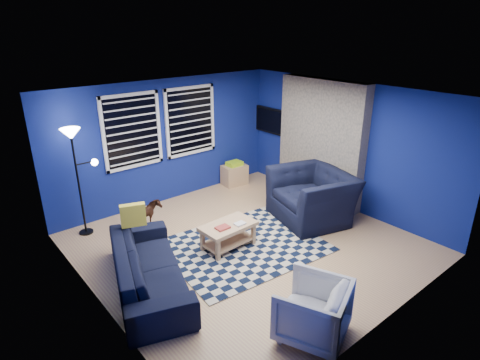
{
  "coord_description": "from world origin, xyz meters",
  "views": [
    {
      "loc": [
        -3.88,
        -4.45,
        3.52
      ],
      "look_at": [
        0.08,
        0.3,
        1.07
      ],
      "focal_mm": 30.0,
      "sensor_mm": 36.0,
      "label": 1
    }
  ],
  "objects_px": {
    "armchair_big": "(312,196)",
    "floor_lamp": "(74,149)",
    "rocking_horse": "(145,216)",
    "coffee_table": "(228,231)",
    "sofa": "(149,267)",
    "cabinet": "(234,174)",
    "armchair_bent": "(313,310)",
    "tv": "(272,121)"
  },
  "relations": [
    {
      "from": "rocking_horse",
      "to": "coffee_table",
      "type": "distance_m",
      "value": 1.58
    },
    {
      "from": "armchair_bent",
      "to": "coffee_table",
      "type": "distance_m",
      "value": 2.26
    },
    {
      "from": "cabinet",
      "to": "floor_lamp",
      "type": "xyz_separation_m",
      "value": [
        -3.47,
        -0.09,
        1.32
      ]
    },
    {
      "from": "sofa",
      "to": "rocking_horse",
      "type": "bearing_deg",
      "value": -6.49
    },
    {
      "from": "sofa",
      "to": "coffee_table",
      "type": "height_order",
      "value": "sofa"
    },
    {
      "from": "sofa",
      "to": "rocking_horse",
      "type": "relative_size",
      "value": 3.66
    },
    {
      "from": "armchair_big",
      "to": "armchair_bent",
      "type": "xyz_separation_m",
      "value": [
        -2.35,
        -2.04,
        -0.1
      ]
    },
    {
      "from": "tv",
      "to": "floor_lamp",
      "type": "bearing_deg",
      "value": 177.96
    },
    {
      "from": "armchair_big",
      "to": "cabinet",
      "type": "relative_size",
      "value": 2.46
    },
    {
      "from": "sofa",
      "to": "armchair_big",
      "type": "bearing_deg",
      "value": -71.76
    },
    {
      "from": "armchair_big",
      "to": "armchair_bent",
      "type": "relative_size",
      "value": 1.81
    },
    {
      "from": "cabinet",
      "to": "armchair_big",
      "type": "bearing_deg",
      "value": -83.46
    },
    {
      "from": "armchair_big",
      "to": "rocking_horse",
      "type": "relative_size",
      "value": 2.35
    },
    {
      "from": "sofa",
      "to": "cabinet",
      "type": "bearing_deg",
      "value": -37.41
    },
    {
      "from": "sofa",
      "to": "rocking_horse",
      "type": "height_order",
      "value": "sofa"
    },
    {
      "from": "armchair_big",
      "to": "armchair_bent",
      "type": "distance_m",
      "value": 3.12
    },
    {
      "from": "tv",
      "to": "coffee_table",
      "type": "height_order",
      "value": "tv"
    },
    {
      "from": "cabinet",
      "to": "armchair_bent",
      "type": "bearing_deg",
      "value": -112.39
    },
    {
      "from": "armchair_bent",
      "to": "cabinet",
      "type": "bearing_deg",
      "value": -141.46
    },
    {
      "from": "rocking_horse",
      "to": "coffee_table",
      "type": "height_order",
      "value": "rocking_horse"
    },
    {
      "from": "coffee_table",
      "to": "floor_lamp",
      "type": "xyz_separation_m",
      "value": [
        -1.62,
        2.02,
        1.25
      ]
    },
    {
      "from": "rocking_horse",
      "to": "cabinet",
      "type": "height_order",
      "value": "rocking_horse"
    },
    {
      "from": "tv",
      "to": "cabinet",
      "type": "relative_size",
      "value": 1.71
    },
    {
      "from": "sofa",
      "to": "rocking_horse",
      "type": "distance_m",
      "value": 1.64
    },
    {
      "from": "sofa",
      "to": "armchair_bent",
      "type": "relative_size",
      "value": 2.82
    },
    {
      "from": "rocking_horse",
      "to": "cabinet",
      "type": "distance_m",
      "value": 2.77
    },
    {
      "from": "armchair_big",
      "to": "rocking_horse",
      "type": "xyz_separation_m",
      "value": [
        -2.69,
        1.52,
        -0.14
      ]
    },
    {
      "from": "armchair_bent",
      "to": "cabinet",
      "type": "relative_size",
      "value": 1.36
    },
    {
      "from": "armchair_big",
      "to": "floor_lamp",
      "type": "distance_m",
      "value": 4.27
    },
    {
      "from": "sofa",
      "to": "cabinet",
      "type": "relative_size",
      "value": 3.83
    },
    {
      "from": "coffee_table",
      "to": "tv",
      "type": "bearing_deg",
      "value": 34.07
    },
    {
      "from": "tv",
      "to": "cabinet",
      "type": "height_order",
      "value": "tv"
    },
    {
      "from": "sofa",
      "to": "floor_lamp",
      "type": "height_order",
      "value": "floor_lamp"
    },
    {
      "from": "cabinet",
      "to": "coffee_table",
      "type": "bearing_deg",
      "value": -125.26
    },
    {
      "from": "rocking_horse",
      "to": "cabinet",
      "type": "relative_size",
      "value": 1.05
    },
    {
      "from": "sofa",
      "to": "coffee_table",
      "type": "bearing_deg",
      "value": -66.23
    },
    {
      "from": "sofa",
      "to": "cabinet",
      "type": "xyz_separation_m",
      "value": [
        3.36,
        2.24,
        -0.08
      ]
    },
    {
      "from": "cabinet",
      "to": "rocking_horse",
      "type": "bearing_deg",
      "value": -158.12
    },
    {
      "from": "tv",
      "to": "coffee_table",
      "type": "distance_m",
      "value": 3.5
    },
    {
      "from": "rocking_horse",
      "to": "floor_lamp",
      "type": "relative_size",
      "value": 0.32
    },
    {
      "from": "tv",
      "to": "armchair_big",
      "type": "xyz_separation_m",
      "value": [
        -0.88,
        -2.03,
        -0.93
      ]
    },
    {
      "from": "tv",
      "to": "floor_lamp",
      "type": "relative_size",
      "value": 0.52
    }
  ]
}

